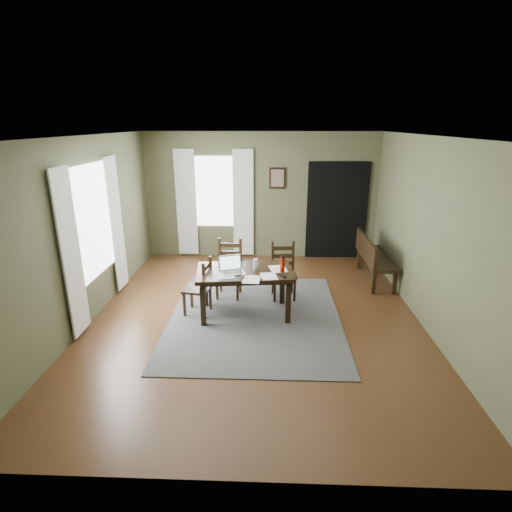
{
  "coord_description": "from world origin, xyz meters",
  "views": [
    {
      "loc": [
        0.23,
        -5.57,
        2.88
      ],
      "look_at": [
        0.0,
        0.3,
        0.9
      ],
      "focal_mm": 28.0,
      "sensor_mm": 36.0,
      "label": 1
    }
  ],
  "objects_px": {
    "dining_table": "(245,276)",
    "bench": "(373,255)",
    "water_bottle": "(282,264)",
    "chair_back_left": "(229,269)",
    "laptop": "(231,268)",
    "chair_end": "(200,288)",
    "chair_back_right": "(283,271)"
  },
  "relations": [
    {
      "from": "dining_table",
      "to": "chair_back_left",
      "type": "height_order",
      "value": "chair_back_left"
    },
    {
      "from": "chair_end",
      "to": "laptop",
      "type": "distance_m",
      "value": 0.62
    },
    {
      "from": "laptop",
      "to": "bench",
      "type": "bearing_deg",
      "value": 11.64
    },
    {
      "from": "chair_back_right",
      "to": "laptop",
      "type": "distance_m",
      "value": 1.17
    },
    {
      "from": "dining_table",
      "to": "chair_end",
      "type": "relative_size",
      "value": 1.72
    },
    {
      "from": "dining_table",
      "to": "chair_end",
      "type": "height_order",
      "value": "chair_end"
    },
    {
      "from": "chair_back_right",
      "to": "water_bottle",
      "type": "bearing_deg",
      "value": -98.69
    },
    {
      "from": "dining_table",
      "to": "bench",
      "type": "height_order",
      "value": "bench"
    },
    {
      "from": "water_bottle",
      "to": "bench",
      "type": "bearing_deg",
      "value": 41.62
    },
    {
      "from": "chair_back_left",
      "to": "chair_end",
      "type": "bearing_deg",
      "value": -114.76
    },
    {
      "from": "dining_table",
      "to": "bench",
      "type": "bearing_deg",
      "value": 26.87
    },
    {
      "from": "chair_end",
      "to": "laptop",
      "type": "height_order",
      "value": "laptop"
    },
    {
      "from": "dining_table",
      "to": "chair_back_right",
      "type": "distance_m",
      "value": 0.94
    },
    {
      "from": "chair_back_right",
      "to": "laptop",
      "type": "relative_size",
      "value": 2.2
    },
    {
      "from": "bench",
      "to": "laptop",
      "type": "bearing_deg",
      "value": 122.4
    },
    {
      "from": "dining_table",
      "to": "chair_end",
      "type": "distance_m",
      "value": 0.73
    },
    {
      "from": "chair_back_left",
      "to": "chair_back_right",
      "type": "relative_size",
      "value": 1.04
    },
    {
      "from": "dining_table",
      "to": "laptop",
      "type": "bearing_deg",
      "value": -162.87
    },
    {
      "from": "dining_table",
      "to": "chair_end",
      "type": "bearing_deg",
      "value": 174.22
    },
    {
      "from": "chair_back_right",
      "to": "laptop",
      "type": "xyz_separation_m",
      "value": [
        -0.81,
        -0.77,
        0.33
      ]
    },
    {
      "from": "dining_table",
      "to": "water_bottle",
      "type": "xyz_separation_m",
      "value": [
        0.57,
        -0.04,
        0.21
      ]
    },
    {
      "from": "water_bottle",
      "to": "laptop",
      "type": "bearing_deg",
      "value": -176.74
    },
    {
      "from": "chair_back_right",
      "to": "water_bottle",
      "type": "xyz_separation_m",
      "value": [
        -0.04,
        -0.73,
        0.39
      ]
    },
    {
      "from": "water_bottle",
      "to": "dining_table",
      "type": "bearing_deg",
      "value": 175.93
    },
    {
      "from": "chair_back_left",
      "to": "bench",
      "type": "height_order",
      "value": "chair_back_left"
    },
    {
      "from": "chair_back_right",
      "to": "water_bottle",
      "type": "relative_size",
      "value": 3.74
    },
    {
      "from": "dining_table",
      "to": "water_bottle",
      "type": "relative_size",
      "value": 6.1
    },
    {
      "from": "chair_back_left",
      "to": "laptop",
      "type": "xyz_separation_m",
      "value": [
        0.12,
        -0.8,
        0.32
      ]
    },
    {
      "from": "dining_table",
      "to": "laptop",
      "type": "distance_m",
      "value": 0.26
    },
    {
      "from": "chair_back_left",
      "to": "bench",
      "type": "bearing_deg",
      "value": 19.93
    },
    {
      "from": "chair_back_right",
      "to": "chair_end",
      "type": "bearing_deg",
      "value": -157.44
    },
    {
      "from": "chair_end",
      "to": "bench",
      "type": "height_order",
      "value": "chair_end"
    }
  ]
}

